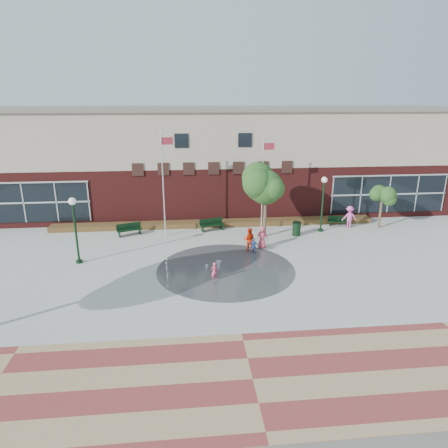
{
  "coord_description": "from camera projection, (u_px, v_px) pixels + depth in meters",
  "views": [
    {
      "loc": [
        -2.28,
        -19.26,
        10.11
      ],
      "look_at": [
        0.0,
        4.0,
        2.6
      ],
      "focal_mm": 32.0,
      "sensor_mm": 36.0,
      "label": 1
    }
  ],
  "objects": [
    {
      "name": "lamp_left",
      "position": [
        75.0,
        223.0,
        24.53
      ],
      "size": [
        0.45,
        0.45,
        4.27
      ],
      "color": "black",
      "rests_on": "ground"
    },
    {
      "name": "splash_pad",
      "position": [
        226.0,
        269.0,
        24.4
      ],
      "size": [
        8.4,
        8.4,
        0.01
      ],
      "primitive_type": "cylinder",
      "color": "#383A3D",
      "rests_on": "ground"
    },
    {
      "name": "plaza_concrete",
      "position": [
        224.0,
        263.0,
        25.34
      ],
      "size": [
        46.0,
        18.0,
        0.01
      ],
      "primitive_type": "cube",
      "color": "#A8A8A0",
      "rests_on": "ground"
    },
    {
      "name": "trash_can",
      "position": [
        297.0,
        229.0,
        30.13
      ],
      "size": [
        0.66,
        0.66,
        1.07
      ],
      "color": "black",
      "rests_on": "ground"
    },
    {
      "name": "paver_band",
      "position": [
        253.0,
        379.0,
        14.92
      ],
      "size": [
        46.0,
        6.0,
        0.01
      ],
      "primitive_type": "cube",
      "color": "brown",
      "rests_on": "ground"
    },
    {
      "name": "water_jet_b",
      "position": [
        207.0,
        273.0,
        23.91
      ],
      "size": [
        0.21,
        0.21,
        0.48
      ],
      "primitive_type": "cone",
      "rotation": [
        3.14,
        0.0,
        0.0
      ],
      "color": "white",
      "rests_on": "ground"
    },
    {
      "name": "tree_small_right",
      "position": [
        382.0,
        196.0,
        31.32
      ],
      "size": [
        2.09,
        2.09,
        3.57
      ],
      "color": "#4B3B2A",
      "rests_on": "ground"
    },
    {
      "name": "tree_mid",
      "position": [
        266.0,
        184.0,
        28.88
      ],
      "size": [
        3.29,
        3.29,
        5.55
      ],
      "color": "#4B3B2A",
      "rests_on": "ground"
    },
    {
      "name": "bench_left",
      "position": [
        130.0,
        232.0,
        30.21
      ],
      "size": [
        1.93,
        1.13,
        0.94
      ],
      "rotation": [
        0.0,
        0.0,
        0.35
      ],
      "color": "black",
      "rests_on": "ground"
    },
    {
      "name": "library_building",
      "position": [
        210.0,
        158.0,
        36.69
      ],
      "size": [
        44.4,
        10.4,
        9.2
      ],
      "color": "#591B1A",
      "rests_on": "ground"
    },
    {
      "name": "person_bench",
      "position": [
        349.0,
        217.0,
        31.83
      ],
      "size": [
        1.21,
        0.75,
        1.8
      ],
      "primitive_type": "imported",
      "rotation": [
        0.0,
        0.0,
        3.07
      ],
      "color": "#F053B6",
      "rests_on": "ground"
    },
    {
      "name": "adult_red",
      "position": [
        249.0,
        240.0,
        27.08
      ],
      "size": [
        0.89,
        0.75,
        1.64
      ],
      "primitive_type": "imported",
      "rotation": [
        0.0,
        0.0,
        2.97
      ],
      "color": "red",
      "rests_on": "ground"
    },
    {
      "name": "flower_bed",
      "position": [
        215.0,
        226.0,
        32.55
      ],
      "size": [
        26.0,
        1.2,
        0.4
      ],
      "primitive_type": "cube",
      "color": "maroon",
      "rests_on": "ground"
    },
    {
      "name": "child_blue",
      "position": [
        254.0,
        246.0,
        26.71
      ],
      "size": [
        0.69,
        0.46,
        1.09
      ],
      "primitive_type": "imported",
      "rotation": [
        0.0,
        0.0,
        2.81
      ],
      "color": "#2E56A4",
      "rests_on": "ground"
    },
    {
      "name": "bench_right",
      "position": [
        338.0,
        223.0,
        32.39
      ],
      "size": [
        1.68,
        0.88,
        0.81
      ],
      "rotation": [
        0.0,
        0.0,
        -0.28
      ],
      "color": "black",
      "rests_on": "ground"
    },
    {
      "name": "lamp_right",
      "position": [
        323.0,
        198.0,
        30.44
      ],
      "size": [
        0.46,
        0.46,
        4.33
      ],
      "color": "black",
      "rests_on": "ground"
    },
    {
      "name": "flagpole_left",
      "position": [
        164.0,
        180.0,
        28.95
      ],
      "size": [
        0.9,
        0.22,
        7.76
      ],
      "rotation": [
        0.0,
        0.0,
        0.16
      ],
      "color": "silver",
      "rests_on": "ground"
    },
    {
      "name": "flagpole_right",
      "position": [
        263.0,
        180.0,
        30.02
      ],
      "size": [
        0.89,
        0.16,
        7.25
      ],
      "rotation": [
        0.0,
        0.0,
        0.09
      ],
      "color": "silver",
      "rests_on": "ground"
    },
    {
      "name": "bench_mid",
      "position": [
        212.0,
        227.0,
        31.3
      ],
      "size": [
        1.99,
        1.05,
        0.96
      ],
      "rotation": [
        0.0,
        0.0,
        0.29
      ],
      "color": "black",
      "rests_on": "ground"
    },
    {
      "name": "child_splash",
      "position": [
        214.0,
        272.0,
        22.78
      ],
      "size": [
        0.47,
        0.39,
        1.11
      ],
      "primitive_type": "imported",
      "rotation": [
        0.0,
        0.0,
        3.48
      ],
      "color": "#ED5072",
      "rests_on": "ground"
    },
    {
      "name": "ground",
      "position": [
        231.0,
        292.0,
        21.56
      ],
      "size": [
        120.0,
        120.0,
        0.0
      ],
      "primitive_type": "plane",
      "color": "#666056",
      "rests_on": "ground"
    },
    {
      "name": "water_jet_a",
      "position": [
        219.0,
        272.0,
        24.04
      ],
      "size": [
        0.35,
        0.35,
        0.67
      ],
      "primitive_type": "cone",
      "rotation": [
        3.14,
        0.0,
        0.0
      ],
      "color": "white",
      "rests_on": "ground"
    },
    {
      "name": "adult_pink",
      "position": [
        262.0,
        237.0,
        27.58
      ],
      "size": [
        0.91,
        0.75,
        1.59
      ],
      "primitive_type": "imported",
      "rotation": [
        0.0,
        0.0,
        2.77
      ],
      "color": "#CD435D",
      "rests_on": "ground"
    }
  ]
}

